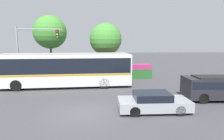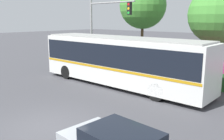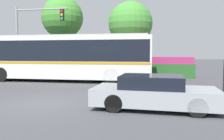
# 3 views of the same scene
# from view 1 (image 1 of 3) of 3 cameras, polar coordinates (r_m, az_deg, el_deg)

# --- Properties ---
(ground_plane) EXTENTS (140.00, 140.00, 0.00)m
(ground_plane) POSITION_cam_1_polar(r_m,az_deg,el_deg) (11.53, -8.54, -12.92)
(ground_plane) COLOR #444449
(city_bus) EXTENTS (12.29, 2.77, 3.21)m
(city_bus) POSITION_cam_1_polar(r_m,az_deg,el_deg) (18.00, -14.09, 0.63)
(city_bus) COLOR silver
(city_bus) RESTS_ON ground
(sedan_foreground) EXTENTS (4.40, 2.04, 1.19)m
(sedan_foreground) POSITION_cam_1_polar(r_m,az_deg,el_deg) (11.74, 12.62, -9.68)
(sedan_foreground) COLOR #9EA3A8
(sedan_foreground) RESTS_ON ground
(suv_left_lane) EXTENTS (4.87, 2.35, 1.77)m
(suv_left_lane) POSITION_cam_1_polar(r_m,az_deg,el_deg) (15.62, 29.75, -4.35)
(suv_left_lane) COLOR #232328
(suv_left_lane) RESTS_ON ground
(traffic_light_pole) EXTENTS (4.64, 0.24, 5.90)m
(traffic_light_pole) POSITION_cam_1_polar(r_m,az_deg,el_deg) (21.05, -24.05, 6.91)
(traffic_light_pole) COLOR gray
(traffic_light_pole) RESTS_ON ground
(flowering_hedge) EXTENTS (7.90, 1.24, 1.67)m
(flowering_hedge) POSITION_cam_1_polar(r_m,az_deg,el_deg) (21.73, 1.90, -0.51)
(flowering_hedge) COLOR #286028
(flowering_hedge) RESTS_ON ground
(street_tree_left) EXTENTS (4.10, 4.10, 7.55)m
(street_tree_left) POSITION_cam_1_polar(r_m,az_deg,el_deg) (24.53, -18.63, 11.00)
(street_tree_left) COLOR brown
(street_tree_left) RESTS_ON ground
(street_tree_centre) EXTENTS (3.96, 3.96, 6.61)m
(street_tree_centre) POSITION_cam_1_polar(r_m,az_deg,el_deg) (23.03, -1.96, 9.47)
(street_tree_centre) COLOR brown
(street_tree_centre) RESTS_ON ground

